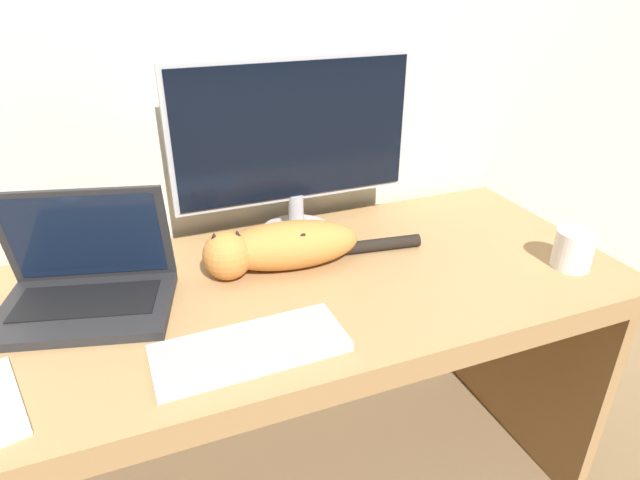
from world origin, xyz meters
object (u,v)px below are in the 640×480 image
cat (280,246)px  coffee_mug (573,249)px  monitor (294,144)px  laptop (86,285)px  external_keyboard (250,348)px

cat → coffee_mug: bearing=-13.4°
monitor → cat: bearing=-121.1°
laptop → coffee_mug: bearing=1.4°
monitor → external_keyboard: 0.55m
laptop → external_keyboard: bearing=-30.8°
coffee_mug → external_keyboard: bearing=-177.7°
laptop → external_keyboard: 0.40m
cat → coffee_mug: cat is taller
laptop → cat: bearing=14.6°
monitor → laptop: (-0.52, -0.15, -0.20)m
external_keyboard → cat: 0.32m
coffee_mug → laptop: bearing=167.1°
laptop → external_keyboard: size_ratio=1.09×
monitor → external_keyboard: size_ratio=1.70×
laptop → cat: laptop is taller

